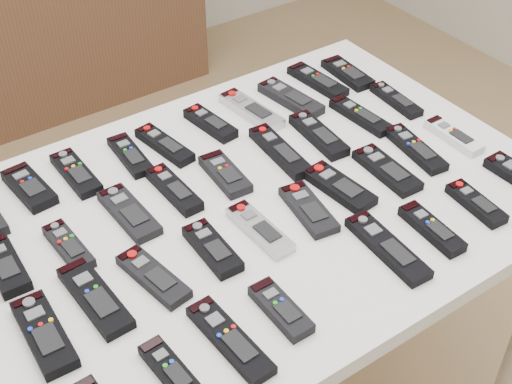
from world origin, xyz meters
TOP-DOWN VIEW (x-y plane):
  - ground at (0.00, 0.00)m, footprint 4.00×4.00m
  - table at (-0.12, -0.06)m, footprint 1.25×0.88m
  - sideboard at (-0.07, 1.78)m, footprint 1.63×0.38m
  - remote_1 at (-0.51, 0.24)m, footprint 0.07×0.16m
  - remote_2 at (-0.40, 0.23)m, footprint 0.06×0.17m
  - remote_3 at (-0.27, 0.23)m, footprint 0.06×0.16m
  - remote_4 at (-0.19, 0.21)m, footprint 0.07×0.18m
  - remote_5 at (-0.06, 0.23)m, footprint 0.07×0.16m
  - remote_6 at (0.06, 0.22)m, footprint 0.07×0.20m
  - remote_7 at (0.17, 0.21)m, footprint 0.08×0.20m
  - remote_8 at (0.28, 0.24)m, footprint 0.07×0.19m
  - remote_9 at (0.37, 0.22)m, footprint 0.07×0.17m
  - remote_10 at (-0.63, 0.04)m, footprint 0.06×0.16m
  - remote_11 at (-0.51, 0.02)m, footprint 0.05×0.15m
  - remote_12 at (-0.37, 0.05)m, footprint 0.07×0.18m
  - remote_13 at (-0.25, 0.06)m, footprint 0.05×0.17m
  - remote_14 at (-0.13, 0.04)m, footprint 0.07×0.15m
  - remote_15 at (0.02, 0.04)m, footprint 0.06×0.21m
  - remote_16 at (0.13, 0.04)m, footprint 0.07×0.19m
  - remote_17 at (0.27, 0.05)m, footprint 0.06×0.18m
  - remote_18 at (0.39, 0.05)m, footprint 0.05×0.16m
  - remote_19 at (-0.63, -0.15)m, footprint 0.07×0.19m
  - remote_20 at (-0.52, -0.13)m, footprint 0.07×0.20m
  - remote_21 at (-0.41, -0.14)m, footprint 0.08×0.18m
  - remote_22 at (-0.28, -0.14)m, footprint 0.06×0.15m
  - remote_23 at (-0.17, -0.15)m, footprint 0.06×0.17m
  - remote_24 at (-0.05, -0.16)m, footprint 0.08×0.17m
  - remote_25 at (0.05, -0.14)m, footprint 0.08×0.18m
  - remote_26 at (0.17, -0.15)m, footprint 0.07×0.18m
  - remote_27 at (0.28, -0.13)m, footprint 0.07×0.19m
  - remote_28 at (0.39, -0.15)m, footprint 0.04×0.16m
  - remote_30 at (-0.49, -0.35)m, footprint 0.05×0.15m
  - remote_31 at (-0.37, -0.35)m, footprint 0.06×0.20m
  - remote_32 at (-0.26, -0.34)m, footprint 0.05×0.14m
  - remote_33 at (0.00, -0.33)m, footprint 0.06×0.21m
  - remote_34 at (0.11, -0.35)m, footprint 0.05×0.16m
  - remote_35 at (0.25, -0.34)m, footprint 0.06×0.15m

SIDE VIEW (x-z plane):
  - ground at x=0.00m, z-range 0.00..0.00m
  - sideboard at x=-0.07m, z-range 0.00..0.82m
  - table at x=-0.12m, z-range 0.33..1.11m
  - remote_3 at x=-0.27m, z-range 0.78..0.80m
  - remote_18 at x=0.39m, z-range 0.78..0.80m
  - remote_24 at x=-0.05m, z-range 0.78..0.80m
  - remote_9 at x=0.37m, z-range 0.78..0.80m
  - remote_2 at x=-0.40m, z-range 0.78..0.80m
  - remote_8 at x=0.28m, z-range 0.78..0.80m
  - remote_12 at x=-0.37m, z-range 0.78..0.80m
  - remote_27 at x=0.28m, z-range 0.78..0.80m
  - remote_21 at x=-0.41m, z-range 0.78..0.80m
  - remote_23 at x=-0.17m, z-range 0.78..0.80m
  - remote_26 at x=0.17m, z-range 0.78..0.80m
  - remote_31 at x=-0.37m, z-range 0.78..0.80m
  - remote_28 at x=0.39m, z-range 0.78..0.80m
  - remote_17 at x=0.27m, z-range 0.78..0.80m
  - remote_4 at x=-0.19m, z-range 0.78..0.80m
  - remote_33 at x=0.00m, z-range 0.78..0.80m
  - remote_11 at x=-0.51m, z-range 0.78..0.80m
  - remote_20 at x=-0.52m, z-range 0.78..0.80m
  - remote_35 at x=0.25m, z-range 0.78..0.80m
  - remote_14 at x=-0.13m, z-range 0.78..0.80m
  - remote_30 at x=-0.49m, z-range 0.78..0.80m
  - remote_25 at x=0.05m, z-range 0.78..0.80m
  - remote_5 at x=-0.06m, z-range 0.78..0.80m
  - remote_1 at x=-0.51m, z-range 0.78..0.80m
  - remote_7 at x=0.17m, z-range 0.78..0.80m
  - remote_6 at x=0.06m, z-range 0.78..0.80m
  - remote_34 at x=0.11m, z-range 0.78..0.80m
  - remote_10 at x=-0.63m, z-range 0.78..0.80m
  - remote_16 at x=0.13m, z-range 0.78..0.80m
  - remote_32 at x=-0.26m, z-range 0.78..0.80m
  - remote_22 at x=-0.28m, z-range 0.78..0.80m
  - remote_13 at x=-0.25m, z-range 0.78..0.80m
  - remote_15 at x=0.02m, z-range 0.78..0.80m
  - remote_19 at x=-0.63m, z-range 0.78..0.80m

